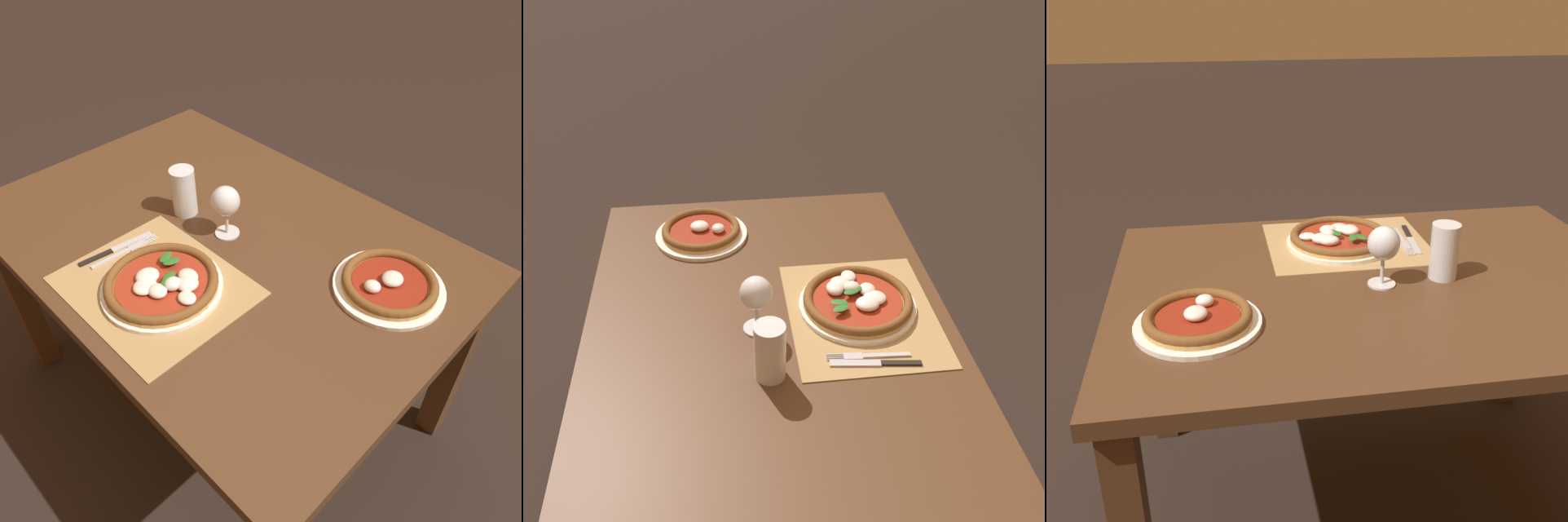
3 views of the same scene
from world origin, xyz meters
TOP-DOWN VIEW (x-y plane):
  - ground_plane at (0.00, 0.00)m, footprint 24.00×24.00m
  - dining_table at (0.00, 0.00)m, footprint 1.36×0.93m
  - paper_placemat at (0.04, -0.24)m, footprint 0.46×0.38m
  - pizza_near at (0.06, -0.23)m, footprint 0.31×0.31m
  - pizza_far at (0.46, 0.17)m, footprint 0.28×0.28m
  - wine_glass at (0.01, 0.03)m, footprint 0.08×0.08m
  - pint_glass at (-0.16, 0.02)m, footprint 0.07×0.07m
  - fork at (-0.13, -0.22)m, footprint 0.03×0.20m
  - knife at (-0.15, -0.23)m, footprint 0.04×0.22m

SIDE VIEW (x-z plane):
  - ground_plane at x=0.00m, z-range 0.00..0.00m
  - dining_table at x=0.00m, z-range 0.27..1.01m
  - paper_placemat at x=0.04m, z-range 0.74..0.74m
  - fork at x=-0.13m, z-range 0.74..0.75m
  - knife at x=-0.15m, z-range 0.74..0.75m
  - pizza_far at x=0.46m, z-range 0.73..0.78m
  - pizza_near at x=0.06m, z-range 0.74..0.79m
  - pint_glass at x=-0.16m, z-range 0.74..0.88m
  - wine_glass at x=0.01m, z-range 0.77..0.92m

